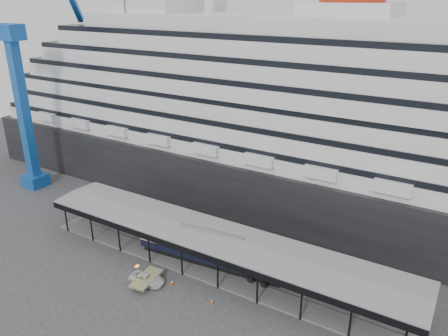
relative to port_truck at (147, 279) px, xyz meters
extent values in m
plane|color=#363638|center=(5.76, 3.14, -0.67)|extent=(200.00, 200.00, 0.00)
cube|color=black|center=(5.76, 35.14, 4.33)|extent=(130.00, 30.00, 10.00)
cube|color=slate|center=(5.76, 8.14, -0.55)|extent=(56.00, 8.00, 0.24)
cube|color=slate|center=(5.76, 7.42, -0.39)|extent=(54.00, 0.08, 0.10)
cube|color=slate|center=(5.76, 8.86, -0.39)|extent=(54.00, 0.08, 0.10)
cube|color=black|center=(5.76, 3.64, 3.78)|extent=(56.00, 0.18, 0.90)
cube|color=black|center=(5.76, 12.64, 3.78)|extent=(56.00, 0.18, 0.90)
cube|color=slate|center=(5.76, 8.14, 4.51)|extent=(56.00, 9.00, 0.24)
cube|color=#1755B0|center=(-40.24, 13.14, 0.53)|extent=(4.00, 4.00, 2.40)
cube|color=#1755B0|center=(-40.24, 13.14, 14.73)|extent=(1.80, 1.80, 26.00)
cube|color=#1755B0|center=(-40.24, 13.14, 29.13)|extent=(5.00, 3.20, 2.80)
cylinder|color=black|center=(-23.46, 24.89, 22.93)|extent=(0.12, 0.12, 47.21)
imported|color=silver|center=(0.00, 0.00, 0.00)|extent=(5.07, 2.76, 1.35)
cube|color=black|center=(4.98, 8.14, -0.08)|extent=(21.50, 4.39, 0.71)
cube|color=black|center=(4.98, 8.14, 0.84)|extent=(22.55, 4.89, 1.12)
cube|color=beige|center=(4.98, 8.14, 2.06)|extent=(22.56, 4.93, 1.32)
cube|color=black|center=(4.98, 8.14, 2.92)|extent=(22.55, 4.89, 0.41)
cube|color=#EB4E0D|center=(-2.38, 0.47, -0.66)|extent=(0.43, 0.43, 0.03)
cone|color=#EB4E0D|center=(-2.38, 0.47, -0.29)|extent=(0.37, 0.37, 0.72)
cylinder|color=white|center=(-2.38, 0.47, -0.22)|extent=(0.23, 0.23, 0.14)
cube|color=red|center=(3.11, 1.40, -0.66)|extent=(0.56, 0.56, 0.03)
cone|color=red|center=(3.11, 1.40, -0.25)|extent=(0.47, 0.47, 0.80)
cylinder|color=white|center=(3.11, 1.40, -0.18)|extent=(0.25, 0.25, 0.16)
cube|color=#D2480B|center=(9.69, 0.99, -0.66)|extent=(0.38, 0.38, 0.03)
cone|color=#D2480B|center=(9.69, 0.99, -0.32)|extent=(0.32, 0.32, 0.68)
cylinder|color=white|center=(9.69, 0.99, -0.25)|extent=(0.22, 0.22, 0.13)
camera|label=1|loc=(33.89, -36.21, 35.45)|focal=35.00mm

